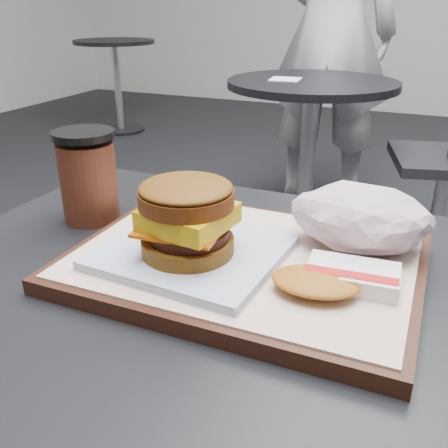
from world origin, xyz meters
TOP-DOWN VIEW (x-y plane):
  - customer_table at (0.00, 0.00)m, footprint 0.80×0.60m
  - serving_tray at (-0.02, 0.05)m, footprint 0.38×0.28m
  - breakfast_sandwich at (-0.08, 0.01)m, footprint 0.20×0.18m
  - hash_brown at (0.08, 0.02)m, footprint 0.12×0.10m
  - crumpled_wrapper at (0.09, 0.12)m, footprint 0.16×0.12m
  - coffee_cup at (-0.27, 0.10)m, footprint 0.08×0.08m
  - neighbor_table at (-0.35, 1.65)m, footprint 0.70×0.70m
  - napkin at (-0.46, 1.61)m, footprint 0.13×0.13m
  - patron at (-0.42, 2.28)m, footprint 0.70×0.51m
  - bg_table_mid at (-2.40, 3.20)m, footprint 0.66×0.66m

SIDE VIEW (x-z plane):
  - neighbor_table at x=-0.35m, z-range 0.18..0.93m
  - bg_table_mid at x=-2.40m, z-range 0.19..0.94m
  - customer_table at x=0.00m, z-range 0.20..0.97m
  - napkin at x=-0.46m, z-range 0.75..0.75m
  - serving_tray at x=-0.02m, z-range 0.77..0.79m
  - hash_brown at x=0.08m, z-range 0.79..0.81m
  - crumpled_wrapper at x=0.09m, z-range 0.79..0.86m
  - breakfast_sandwich at x=-0.08m, z-range 0.78..0.88m
  - coffee_cup at x=-0.27m, z-range 0.77..0.89m
  - patron at x=-0.42m, z-range 0.00..1.80m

